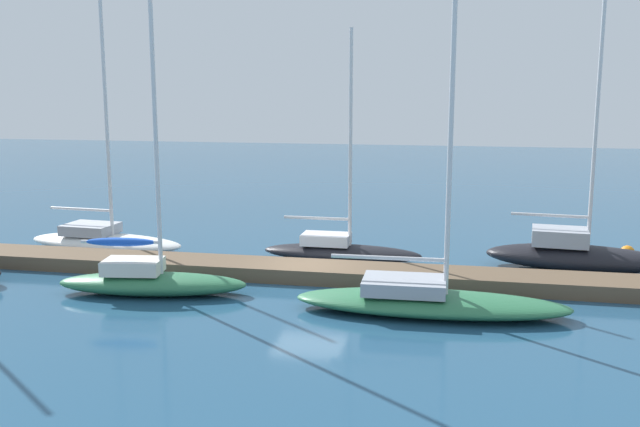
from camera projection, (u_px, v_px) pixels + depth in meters
name	position (u px, v px, depth m)	size (l,w,h in m)	color
ground_plane	(309.00, 279.00, 24.87)	(120.00, 120.00, 0.00)	navy
dock_pier	(309.00, 272.00, 24.82)	(33.40, 1.91, 0.51)	brown
sailboat_1	(104.00, 238.00, 29.18)	(7.01, 2.80, 11.04)	white
sailboat_2	(149.00, 278.00, 22.90)	(6.38, 2.54, 9.94)	#2D7047
sailboat_3	(340.00, 249.00, 27.34)	(6.25, 1.72, 8.88)	black
sailboat_4	(428.00, 297.00, 20.94)	(8.26, 2.55, 13.14)	#2D7047
sailboat_5	(575.00, 254.00, 25.95)	(6.80, 2.79, 10.22)	black
mooring_buoy_orange	(627.00, 253.00, 27.53)	(0.57, 0.57, 0.57)	orange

